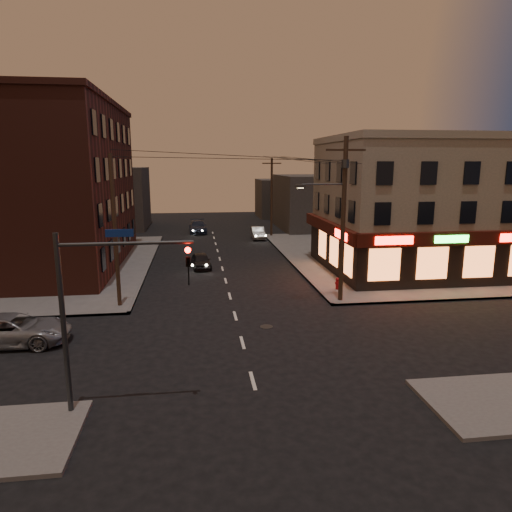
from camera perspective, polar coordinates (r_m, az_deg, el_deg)
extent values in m
plane|color=black|center=(22.64, -1.71, -10.78)|extent=(120.00, 120.00, 0.00)
cube|color=#514F4C|center=(45.43, 18.81, 0.12)|extent=(24.00, 28.00, 0.15)
cube|color=#514F4C|center=(43.72, -28.76, -1.13)|extent=(24.00, 28.00, 0.15)
cube|color=#9E9078|center=(38.97, 20.22, 5.78)|extent=(15.00, 12.00, 10.00)
cube|color=#9E9078|center=(38.86, 20.77, 13.49)|extent=(15.20, 12.20, 0.50)
cube|color=black|center=(34.34, 24.41, -0.82)|extent=(15.12, 0.25, 3.40)
cube|color=black|center=(36.58, 9.47, 0.77)|extent=(0.25, 12.12, 3.40)
cube|color=#3B1009|center=(33.79, 24.93, 2.05)|extent=(15.60, 0.50, 0.90)
cube|color=#3B1009|center=(36.20, 9.11, 3.56)|extent=(0.50, 12.60, 0.90)
cube|color=#FF140C|center=(31.02, 16.90, 1.88)|extent=(2.60, 0.06, 0.55)
cube|color=#26FF3F|center=(32.88, 23.27, 1.96)|extent=(2.40, 0.06, 0.50)
cube|color=#FF140C|center=(32.54, 10.56, 2.61)|extent=(0.06, 2.60, 0.55)
cube|color=orange|center=(33.89, 23.70, -0.74)|extent=(12.40, 0.08, 2.20)
cube|color=orange|center=(35.58, 9.71, 0.62)|extent=(0.08, 8.40, 2.20)
cube|color=#4C2118|center=(41.75, -25.12, 7.81)|extent=(12.00, 20.00, 13.00)
cube|color=#3F3D3A|center=(61.21, 7.71, 6.68)|extent=(10.00, 12.00, 7.00)
cube|color=#3F3D3A|center=(63.93, -17.54, 6.91)|extent=(9.00, 10.00, 8.00)
cube|color=#3F3D3A|center=(74.40, 3.35, 7.23)|extent=(8.00, 8.00, 6.00)
cylinder|color=#382619|center=(28.30, 10.84, 4.35)|extent=(0.28, 0.28, 10.00)
cube|color=#382619|center=(28.10, 11.17, 12.88)|extent=(2.40, 0.12, 0.12)
cylinder|color=#333538|center=(28.09, 11.11, 11.25)|extent=(0.44, 0.44, 0.50)
cylinder|color=#333538|center=(27.73, 8.43, 8.85)|extent=(2.60, 0.10, 0.10)
cube|color=#333538|center=(27.38, 5.58, 8.68)|extent=(0.60, 0.25, 0.18)
cube|color=#FFD88C|center=(27.39, 5.57, 8.47)|extent=(0.35, 0.15, 0.04)
cylinder|color=#382619|center=(53.72, 1.96, 7.34)|extent=(0.26, 0.26, 9.00)
cylinder|color=#382619|center=(28.01, -17.19, 2.93)|extent=(0.24, 0.24, 9.00)
cylinder|color=#333538|center=(16.77, -22.90, -8.19)|extent=(0.18, 0.18, 6.40)
cylinder|color=#333538|center=(15.62, -15.91, 1.52)|extent=(4.40, 0.12, 0.12)
imported|color=black|center=(15.54, -8.49, -0.08)|extent=(0.16, 0.20, 1.00)
sphere|color=#FF0C05|center=(15.38, -8.53, 0.74)|extent=(0.20, 0.20, 0.20)
cube|color=navy|center=(15.59, -16.70, 2.76)|extent=(0.90, 0.05, 0.25)
imported|color=gray|center=(25.06, -28.15, -8.15)|extent=(5.36, 2.54, 1.48)
imported|color=black|center=(38.15, -6.89, -0.58)|extent=(1.81, 3.81, 1.26)
imported|color=slate|center=(52.71, 0.22, 2.93)|extent=(1.57, 4.20, 1.37)
imported|color=#1A2335|center=(57.59, -7.28, 3.64)|extent=(2.24, 5.23, 1.50)
cylinder|color=maroon|center=(31.58, 10.13, -3.54)|extent=(0.29, 0.29, 0.64)
sphere|color=maroon|center=(31.49, 10.16, -2.92)|extent=(0.26, 0.26, 0.26)
cylinder|color=maroon|center=(31.54, 10.14, -3.31)|extent=(0.37, 0.22, 0.13)
cylinder|color=maroon|center=(31.54, 10.14, -3.31)|extent=(0.22, 0.37, 0.13)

